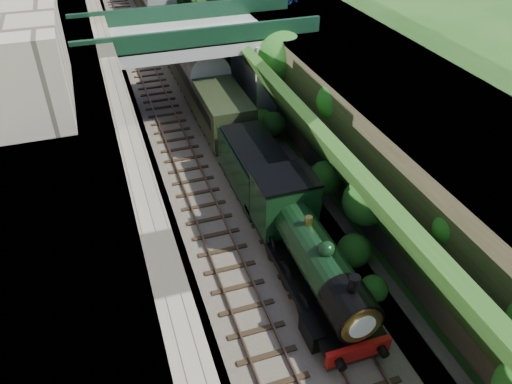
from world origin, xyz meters
The scene contains 14 objects.
trackbed centered at (0.00, 20.00, 0.10)m, with size 10.00×90.00×0.20m, color #473F38.
retaining_wall centered at (-5.50, 20.00, 3.50)m, with size 1.00×90.00×7.00m, color #756B56.
street_plateau_left centered at (-9.00, 20.00, 3.50)m, with size 6.00×90.00×7.00m, color #262628.
street_plateau_right centered at (9.50, 20.00, 3.12)m, with size 8.00×90.00×6.25m, color #262628.
embankment_slope centered at (4.98, 18.62, 2.73)m, with size 4.74×90.00×6.58m.
track_left centered at (-2.00, 20.00, 0.25)m, with size 2.50×90.00×0.20m.
track_right centered at (1.20, 20.00, 0.25)m, with size 2.50×90.00×0.20m.
road_bridge centered at (0.94, 24.00, 4.08)m, with size 16.00×6.40×7.25m.
building_near centered at (-9.50, 14.00, 9.00)m, with size 4.00×8.00×4.00m, color gray.
tree centered at (5.91, 21.13, 4.65)m, with size 3.60×3.80×6.60m.
locomotive centered at (1.20, 5.51, 1.89)m, with size 3.10×10.22×3.83m.
tender centered at (1.20, 12.87, 1.62)m, with size 2.70×6.00×3.05m.
coach_front centered at (1.20, 25.47, 2.05)m, with size 2.90×18.00×3.70m.
coach_middle centered at (1.20, 44.27, 2.05)m, with size 2.90×18.00×3.70m.
Camera 1 is at (-6.37, -9.47, 17.07)m, focal length 35.00 mm.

